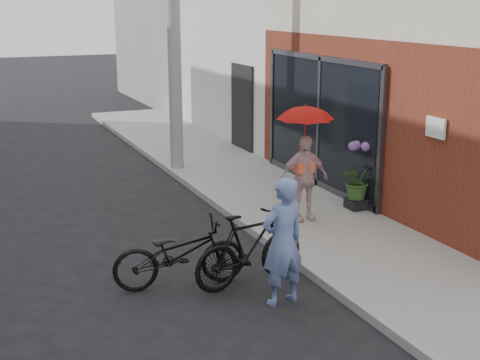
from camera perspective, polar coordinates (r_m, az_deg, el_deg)
ground at (r=8.90m, az=0.28°, el=-8.86°), size 80.00×80.00×0.00m
sidewalk at (r=11.43m, az=5.83°, el=-3.11°), size 2.20×24.00×0.12m
curb at (r=10.93m, az=0.52°, el=-3.89°), size 0.12×24.00×0.12m
plaster_building at (r=19.51m, az=9.18°, el=14.52°), size 8.00×6.00×7.00m
east_building_far at (r=25.68m, az=0.46°, el=14.78°), size 8.00×8.00×7.00m
utility_pole at (r=14.14m, az=-5.72°, el=14.53°), size 0.28×0.28×7.00m
officer at (r=8.08m, az=3.67°, el=-5.28°), size 0.64×0.47×1.60m
bike_left at (r=8.70m, az=-5.19°, el=-6.26°), size 1.80×0.83×0.91m
bike_right at (r=8.72m, az=0.84°, el=-5.86°), size 1.70×0.73×0.99m
kimono_woman at (r=10.89m, az=5.46°, el=0.16°), size 0.86×0.45×1.41m
parasol at (r=10.66m, az=5.60°, el=5.79°), size 0.87×0.87×0.76m
planter at (r=11.76m, az=9.94°, el=-1.99°), size 0.34×0.34×0.18m
potted_plant at (r=11.64m, az=10.03°, el=-0.02°), size 0.60×0.52×0.66m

